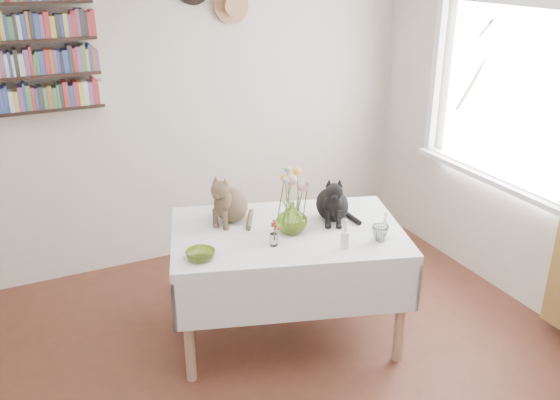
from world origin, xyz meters
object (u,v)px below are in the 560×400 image
flower_vase (292,217)px  bookshelf_unit (20,46)px  dining_table (287,257)px  tabby_cat (231,196)px  black_cat (332,196)px

flower_vase → bookshelf_unit: bearing=133.8°
dining_table → flower_vase: size_ratio=8.15×
tabby_cat → bookshelf_unit: (-1.08, 1.08, 0.88)m
black_cat → bookshelf_unit: bearing=167.5°
flower_vase → bookshelf_unit: bookshelf_unit is taller
black_cat → dining_table: bearing=-150.2°
dining_table → flower_vase: bearing=-76.0°
dining_table → flower_vase: (0.01, -0.04, 0.30)m
black_cat → bookshelf_unit: 2.33m
flower_vase → bookshelf_unit: (-1.36, 1.41, 0.95)m
dining_table → black_cat: size_ratio=5.05×
dining_table → bookshelf_unit: size_ratio=1.68×
black_cat → flower_vase: 0.34m
black_cat → bookshelf_unit: bookshelf_unit is taller
tabby_cat → flower_vase: bearing=1.2°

